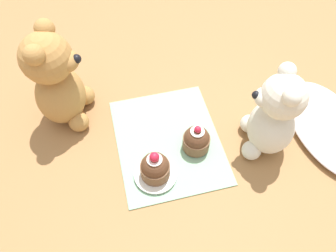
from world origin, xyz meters
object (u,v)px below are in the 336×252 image
(teddy_bear_tan, at_px, (57,81))
(saucer_plate, at_px, (155,174))
(cupcake_near_tan_bear, at_px, (155,167))
(cupcake_near_cream_bear, at_px, (196,140))
(teddy_bear_cream, at_px, (273,117))

(teddy_bear_tan, height_order, saucer_plate, teddy_bear_tan)
(teddy_bear_tan, bearing_deg, cupcake_near_tan_bear, -126.21)
(cupcake_near_cream_bear, height_order, cupcake_near_tan_bear, cupcake_near_tan_bear)
(cupcake_near_cream_bear, bearing_deg, cupcake_near_tan_bear, -64.99)
(teddy_bear_tan, distance_m, cupcake_near_cream_bear, 0.31)
(teddy_bear_cream, relative_size, saucer_plate, 2.35)
(teddy_bear_cream, xyz_separation_m, cupcake_near_tan_bear, (0.02, -0.24, -0.06))
(saucer_plate, bearing_deg, teddy_bear_cream, 95.45)
(cupcake_near_cream_bear, relative_size, cupcake_near_tan_bear, 0.93)
(saucer_plate, xyz_separation_m, cupcake_near_tan_bear, (0.00, 0.00, 0.03))
(teddy_bear_cream, distance_m, cupcake_near_tan_bear, 0.25)
(teddy_bear_cream, relative_size, teddy_bear_tan, 0.88)
(saucer_plate, distance_m, cupcake_near_tan_bear, 0.03)
(saucer_plate, height_order, cupcake_near_tan_bear, cupcake_near_tan_bear)
(teddy_bear_tan, relative_size, saucer_plate, 2.66)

